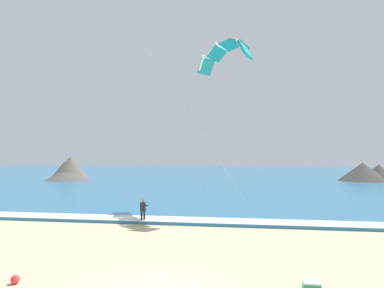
# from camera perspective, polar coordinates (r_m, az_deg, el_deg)

# --- Properties ---
(sea) EXTENTS (200.00, 120.00, 0.20)m
(sea) POSITION_cam_1_polar(r_m,az_deg,el_deg) (82.14, 6.22, -5.16)
(sea) COLOR teal
(sea) RESTS_ON ground
(surf_foam) EXTENTS (200.00, 1.97, 0.04)m
(surf_foam) POSITION_cam_1_polar(r_m,az_deg,el_deg) (23.59, 0.58, -12.85)
(surf_foam) COLOR white
(surf_foam) RESTS_ON sea
(surfboard) EXTENTS (0.45, 1.40, 0.09)m
(surfboard) POSITION_cam_1_polar(r_m,az_deg,el_deg) (23.85, -8.40, -13.19)
(surfboard) COLOR yellow
(surfboard) RESTS_ON ground
(kitesurfer) EXTENTS (0.55, 0.52, 1.69)m
(kitesurfer) POSITION_cam_1_polar(r_m,az_deg,el_deg) (23.70, -8.38, -11.01)
(kitesurfer) COLOR #232328
(kitesurfer) RESTS_ON ground
(kite_primary) EXTENTS (7.70, 6.66, 12.91)m
(kite_primary) POSITION_cam_1_polar(r_m,az_deg,el_deg) (28.21, 5.80, 15.40)
(kite_primary) COLOR teal
(headland_right) EXTENTS (10.87, 10.32, 3.42)m
(headland_right) POSITION_cam_1_polar(r_m,az_deg,el_deg) (67.36, 28.07, -4.47)
(headland_right) COLOR #47423D
(headland_right) RESTS_ON ground
(headland_left) EXTENTS (9.34, 9.90, 4.50)m
(headland_left) POSITION_cam_1_polar(r_m,az_deg,el_deg) (66.24, -20.39, -4.35)
(headland_left) COLOR #665B51
(headland_left) RESTS_ON ground
(cooler_box) EXTENTS (0.58, 0.38, 0.40)m
(cooler_box) POSITION_cam_1_polar(r_m,az_deg,el_deg) (12.93, 19.80, -22.08)
(cooler_box) COLOR #238E5B
(cooler_box) RESTS_ON ground
(beach_ball) EXTENTS (0.32, 0.32, 0.32)m
(beach_ball) POSITION_cam_1_polar(r_m,az_deg,el_deg) (14.56, -28.00, -19.79)
(beach_ball) COLOR red
(beach_ball) RESTS_ON ground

